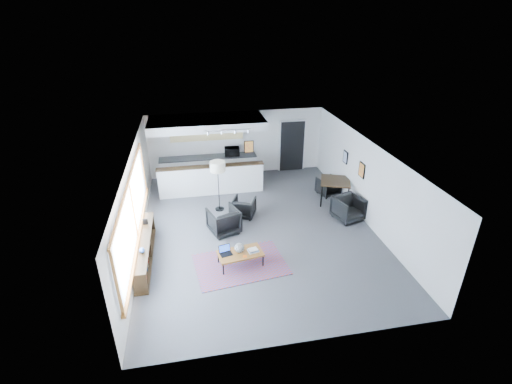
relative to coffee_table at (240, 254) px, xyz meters
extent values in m
cube|color=#4B4B4D|center=(0.79, 1.70, -0.36)|extent=(7.00, 9.00, 0.01)
cube|color=white|center=(0.79, 1.70, 2.25)|extent=(7.00, 9.00, 0.01)
cube|color=silver|center=(0.79, 6.21, 0.94)|extent=(7.00, 0.01, 2.60)
cube|color=silver|center=(0.79, -2.80, 0.94)|extent=(7.00, 0.01, 2.60)
cube|color=silver|center=(-2.71, 1.70, 0.94)|extent=(0.01, 9.00, 2.60)
cube|color=silver|center=(4.30, 1.70, 0.94)|extent=(0.01, 9.00, 2.60)
cube|color=#8CBFFF|center=(-2.68, 0.80, 1.14)|extent=(0.02, 5.80, 1.55)
cube|color=brown|center=(-2.65, 0.80, 0.34)|extent=(0.10, 5.95, 0.06)
cube|color=brown|center=(-2.66, 0.80, 1.94)|extent=(0.06, 5.95, 0.06)
cube|color=brown|center=(-2.66, -2.10, 1.14)|extent=(0.06, 0.06, 1.60)
cube|color=brown|center=(-2.66, 0.80, 1.14)|extent=(0.06, 0.06, 1.60)
cube|color=brown|center=(-2.66, 3.70, 1.14)|extent=(0.06, 0.06, 1.60)
cube|color=#302011|center=(-2.51, 0.70, 0.26)|extent=(0.35, 3.00, 0.05)
cube|color=#302011|center=(-2.51, 0.70, -0.31)|extent=(0.35, 3.00, 0.05)
cube|color=#302011|center=(-2.51, -0.75, -0.03)|extent=(0.33, 0.04, 0.55)
cube|color=#302011|center=(-2.51, 0.70, -0.03)|extent=(0.33, 0.04, 0.55)
cube|color=#302011|center=(-2.51, 2.15, -0.03)|extent=(0.33, 0.04, 0.55)
cube|color=#3359A5|center=(-2.51, -0.60, -0.18)|extent=(0.18, 0.04, 0.20)
cube|color=silver|center=(-2.51, -0.43, -0.17)|extent=(0.18, 0.04, 0.22)
cube|color=maroon|center=(-2.51, -0.26, -0.16)|extent=(0.18, 0.04, 0.24)
cube|color=#302011|center=(-2.51, -0.09, -0.18)|extent=(0.18, 0.04, 0.20)
cube|color=#3359A5|center=(-2.51, 0.08, -0.17)|extent=(0.18, 0.04, 0.22)
cube|color=silver|center=(-2.51, 0.25, -0.16)|extent=(0.18, 0.04, 0.24)
cube|color=maroon|center=(-2.51, 0.42, -0.18)|extent=(0.18, 0.04, 0.20)
cube|color=#302011|center=(-2.51, 0.59, -0.17)|extent=(0.18, 0.04, 0.22)
cube|color=#3359A5|center=(-2.51, 0.76, -0.16)|extent=(0.18, 0.03, 0.24)
cube|color=silver|center=(-2.51, 0.93, -0.18)|extent=(0.18, 0.03, 0.20)
cube|color=maroon|center=(-2.51, 1.10, -0.17)|extent=(0.18, 0.03, 0.22)
cube|color=#302011|center=(-2.51, 1.27, -0.16)|extent=(0.18, 0.04, 0.24)
cube|color=black|center=(-2.51, 1.50, 0.38)|extent=(0.14, 0.02, 0.18)
sphere|color=#264C99|center=(-2.49, 0.10, 0.36)|extent=(0.14, 0.14, 0.14)
cube|color=white|center=(-0.41, 4.40, 0.19)|extent=(3.80, 0.25, 1.10)
cube|color=#302011|center=(-0.41, 4.40, 0.75)|extent=(3.85, 0.32, 0.04)
cube|color=white|center=(-0.41, 5.85, 0.09)|extent=(3.80, 0.60, 0.90)
cube|color=#2D2D2D|center=(-0.41, 5.85, 0.55)|extent=(3.82, 0.62, 0.04)
cube|color=tan|center=(-0.41, 6.00, 1.59)|extent=(2.80, 0.35, 0.70)
cube|color=white|center=(-0.41, 5.30, 2.09)|extent=(4.20, 1.80, 0.30)
cube|color=black|center=(0.99, 4.41, 1.39)|extent=(0.35, 0.03, 0.45)
cube|color=orange|center=(0.99, 4.40, 1.39)|extent=(0.30, 0.01, 0.40)
cube|color=black|center=(3.09, 6.12, 0.69)|extent=(1.00, 0.12, 2.10)
cube|color=white|center=(2.57, 6.13, 0.69)|extent=(0.06, 0.10, 2.10)
cube|color=white|center=(3.61, 6.13, 0.69)|extent=(0.06, 0.10, 2.10)
cube|color=white|center=(3.09, 6.13, 1.76)|extent=(1.10, 0.10, 0.06)
cube|color=silver|center=(0.19, 3.90, 2.20)|extent=(1.60, 0.04, 0.04)
cylinder|color=silver|center=(-0.46, 3.90, 2.12)|extent=(0.07, 0.07, 0.09)
cylinder|color=silver|center=(-0.01, 3.90, 2.12)|extent=(0.07, 0.07, 0.09)
cylinder|color=silver|center=(0.44, 3.90, 2.12)|extent=(0.07, 0.07, 0.09)
cylinder|color=silver|center=(0.89, 3.90, 2.12)|extent=(0.07, 0.07, 0.09)
cube|color=black|center=(4.26, 2.10, 1.19)|extent=(0.03, 0.38, 0.48)
cube|color=orange|center=(4.25, 2.10, 1.19)|extent=(0.00, 0.32, 0.42)
cube|color=black|center=(4.26, 3.40, 1.14)|extent=(0.03, 0.34, 0.44)
cube|color=#859FC5|center=(4.25, 3.40, 1.14)|extent=(0.00, 0.28, 0.38)
cube|color=#61364C|center=(0.00, 0.00, -0.35)|extent=(2.56, 1.90, 0.01)
cube|color=brown|center=(0.00, 0.00, 0.01)|extent=(1.26, 0.80, 0.05)
cube|color=black|center=(-0.50, -0.35, -0.18)|extent=(0.03, 0.03, 0.34)
cube|color=black|center=(-0.58, 0.19, -0.18)|extent=(0.03, 0.03, 0.34)
cube|color=black|center=(0.58, -0.19, -0.18)|extent=(0.03, 0.03, 0.34)
cube|color=black|center=(0.50, 0.35, -0.18)|extent=(0.03, 0.03, 0.34)
cube|color=black|center=(0.04, -0.27, -0.02)|extent=(1.11, 0.20, 0.03)
cube|color=black|center=(-0.04, 0.27, -0.02)|extent=(1.11, 0.20, 0.03)
cube|color=black|center=(-0.38, 0.00, 0.04)|extent=(0.36, 0.30, 0.02)
cube|color=black|center=(-0.41, 0.11, 0.15)|extent=(0.32, 0.13, 0.21)
cube|color=blue|center=(-0.40, 0.10, 0.15)|extent=(0.28, 0.11, 0.18)
sphere|color=gray|center=(-0.02, 0.03, 0.16)|extent=(0.26, 0.26, 0.26)
cube|color=silver|center=(0.35, 0.00, 0.05)|extent=(0.32, 0.27, 0.03)
cube|color=#3359A5|center=(0.35, 0.00, 0.08)|extent=(0.29, 0.25, 0.03)
cube|color=silver|center=(0.34, -0.02, 0.10)|extent=(0.26, 0.23, 0.03)
cube|color=#E5590C|center=(0.09, -0.18, 0.03)|extent=(0.12, 0.12, 0.01)
imported|color=black|center=(-0.26, 1.72, 0.08)|extent=(1.05, 1.01, 0.86)
imported|color=black|center=(0.51, 2.57, 0.00)|extent=(0.89, 0.86, 0.71)
cylinder|color=black|center=(-0.25, 3.16, -0.34)|extent=(0.38, 0.38, 0.03)
cylinder|color=black|center=(-0.25, 3.16, 0.41)|extent=(0.03, 0.03, 1.48)
cylinder|color=beige|center=(-0.25, 3.16, 1.23)|extent=(0.63, 0.63, 0.33)
cube|color=#302011|center=(3.79, 2.96, 0.46)|extent=(1.29, 1.29, 0.04)
cylinder|color=black|center=(3.22, 2.71, 0.04)|extent=(0.06, 0.06, 0.80)
cylinder|color=black|center=(3.54, 3.54, 0.04)|extent=(0.06, 0.06, 0.80)
cylinder|color=black|center=(4.05, 2.39, 0.04)|extent=(0.06, 0.06, 0.80)
cylinder|color=black|center=(4.36, 3.22, 0.04)|extent=(0.06, 0.06, 0.80)
imported|color=black|center=(3.79, 1.74, 0.01)|extent=(0.88, 0.85, 0.73)
imported|color=black|center=(3.79, 3.56, -0.05)|extent=(0.73, 0.71, 0.62)
imported|color=black|center=(0.55, 5.85, 0.77)|extent=(0.59, 0.34, 0.39)
camera|label=1|loc=(-1.08, -8.01, 5.82)|focal=26.00mm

